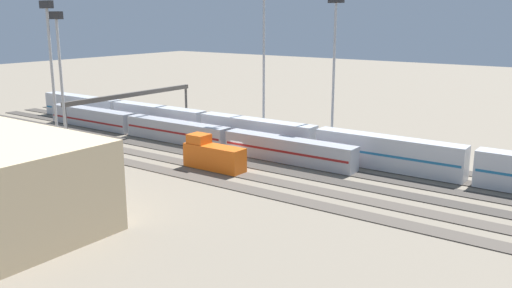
# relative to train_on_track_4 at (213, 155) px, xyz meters

# --- Properties ---
(ground_plane) EXTENTS (400.00, 400.00, 0.00)m
(ground_plane) POSITION_rel_train_on_track_4_xyz_m (2.07, -7.50, -2.16)
(ground_plane) COLOR #756B5B
(track_bed_0) EXTENTS (140.00, 2.80, 0.12)m
(track_bed_0) POSITION_rel_train_on_track_4_xyz_m (2.07, -20.00, -2.10)
(track_bed_0) COLOR #3D3833
(track_bed_0) RESTS_ON ground_plane
(track_bed_1) EXTENTS (140.00, 2.80, 0.12)m
(track_bed_1) POSITION_rel_train_on_track_4_xyz_m (2.07, -15.00, -2.10)
(track_bed_1) COLOR #3D3833
(track_bed_1) RESTS_ON ground_plane
(track_bed_2) EXTENTS (140.00, 2.80, 0.12)m
(track_bed_2) POSITION_rel_train_on_track_4_xyz_m (2.07, -10.00, -2.10)
(track_bed_2) COLOR #3D3833
(track_bed_2) RESTS_ON ground_plane
(track_bed_3) EXTENTS (140.00, 2.80, 0.12)m
(track_bed_3) POSITION_rel_train_on_track_4_xyz_m (2.07, -5.00, -2.10)
(track_bed_3) COLOR #3D3833
(track_bed_3) RESTS_ON ground_plane
(track_bed_4) EXTENTS (140.00, 2.80, 0.12)m
(track_bed_4) POSITION_rel_train_on_track_4_xyz_m (2.07, 0.00, -2.10)
(track_bed_4) COLOR #4C443D
(track_bed_4) RESTS_ON ground_plane
(track_bed_5) EXTENTS (140.00, 2.80, 0.12)m
(track_bed_5) POSITION_rel_train_on_track_4_xyz_m (2.07, 5.00, -2.10)
(track_bed_5) COLOR #4C443D
(track_bed_5) RESTS_ON ground_plane
(train_on_track_4) EXTENTS (10.00, 3.00, 5.00)m
(train_on_track_4) POSITION_rel_train_on_track_4_xyz_m (0.00, 0.00, 0.00)
(train_on_track_4) COLOR #D85914
(train_on_track_4) RESTS_ON ground_plane
(train_on_track_1) EXTENTS (119.80, 3.06, 5.00)m
(train_on_track_1) POSITION_rel_train_on_track_4_xyz_m (2.68, -15.00, 0.45)
(train_on_track_1) COLOR silver
(train_on_track_1) RESTS_ON ground_plane
(train_on_track_2) EXTENTS (71.40, 3.06, 3.80)m
(train_on_track_2) POSITION_rel_train_on_track_4_xyz_m (17.08, -10.00, -0.14)
(train_on_track_2) COLOR #A8AAB2
(train_on_track_2) RESTS_ON ground_plane
(light_mast_0) EXTENTS (2.80, 0.70, 28.58)m
(light_mast_0) POSITION_rel_train_on_track_4_xyz_m (6.28, -22.40, 15.92)
(light_mast_0) COLOR #9EA0A5
(light_mast_0) RESTS_ON ground_plane
(light_mast_1) EXTENTS (2.80, 0.70, 23.34)m
(light_mast_1) POSITION_rel_train_on_track_4_xyz_m (25.07, 7.76, 13.05)
(light_mast_1) COLOR #9EA0A5
(light_mast_1) RESTS_ON ground_plane
(light_mast_2) EXTENTS (2.80, 0.70, 25.95)m
(light_mast_2) POSITION_rel_train_on_track_4_xyz_m (-7.63, -23.54, 14.49)
(light_mast_2) COLOR #9EA0A5
(light_mast_2) RESTS_ON ground_plane
(light_mast_3) EXTENTS (2.80, 0.70, 24.98)m
(light_mast_3) POSITION_rel_train_on_track_4_xyz_m (25.78, 8.84, 13.95)
(light_mast_3) COLOR #9EA0A5
(light_mast_3) RESTS_ON ground_plane
(signal_gantry) EXTENTS (0.70, 30.00, 8.80)m
(signal_gantry) POSITION_rel_train_on_track_4_xyz_m (25.79, -7.50, 5.40)
(signal_gantry) COLOR #4C4742
(signal_gantry) RESTS_ON ground_plane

